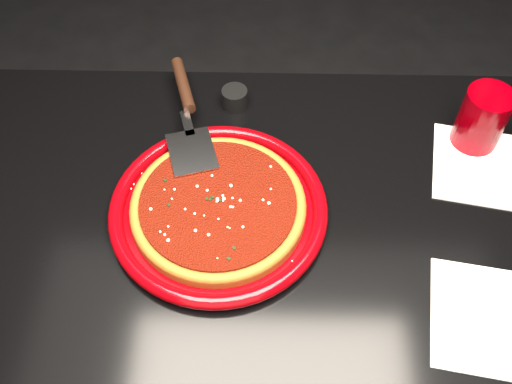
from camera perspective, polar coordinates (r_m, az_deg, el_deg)
table at (r=1.23m, az=2.06°, el=-14.48°), size 1.20×0.80×0.75m
plate at (r=0.92m, az=-3.77°, el=-1.70°), size 0.36×0.36×0.03m
pizza_crust at (r=0.92m, az=-3.79°, el=-1.55°), size 0.29×0.29×0.01m
pizza_crust_rim at (r=0.91m, az=-3.81°, el=-1.30°), size 0.29×0.29×0.02m
pizza_sauce at (r=0.91m, az=-3.83°, el=-1.12°), size 0.25×0.25×0.01m
parmesan_dusting at (r=0.90m, az=-3.85°, el=-0.86°), size 0.24×0.24×0.01m
basil_flecks at (r=0.90m, az=-3.85°, el=-0.90°), size 0.22×0.22×0.00m
pizza_server at (r=1.02m, az=-6.80°, el=7.76°), size 0.18×0.33×0.02m
cup at (r=1.06m, az=21.64°, el=6.80°), size 0.09×0.09×0.11m
napkin_a at (r=0.90m, az=22.50°, el=-11.74°), size 0.20×0.20×0.00m
napkin_b at (r=1.06m, az=21.50°, el=2.40°), size 0.19×0.20×0.00m
ramekin at (r=1.08m, az=-2.14°, el=9.38°), size 0.05×0.05×0.04m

